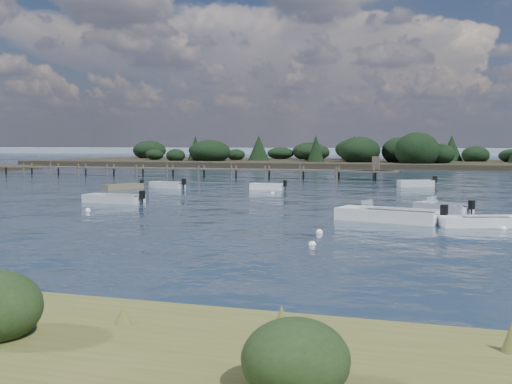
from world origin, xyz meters
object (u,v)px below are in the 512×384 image
(dinghy_mid_grey, at_px, (114,200))
(tender_far_grey, at_px, (167,186))
(dinghy_mid_white_a, at_px, (388,218))
(dinghy_mid_white_b, at_px, (480,224))
(jetty, at_px, (170,169))
(dinghy_extra_a, at_px, (443,210))
(tender_far_white, at_px, (267,188))
(tender_far_grey_b, at_px, (416,185))
(dinghy_extra_b, at_px, (123,188))

(dinghy_mid_grey, height_order, tender_far_grey, tender_far_grey)
(dinghy_mid_white_a, bearing_deg, dinghy_mid_white_b, -10.32)
(dinghy_mid_grey, xyz_separation_m, jetty, (-11.90, 33.97, 0.83))
(dinghy_extra_a, relative_size, dinghy_mid_white_a, 0.61)
(dinghy_extra_a, distance_m, tender_far_white, 21.67)
(dinghy_mid_white_b, bearing_deg, dinghy_mid_white_a, 169.68)
(dinghy_extra_a, height_order, tender_far_grey_b, tender_far_grey_b)
(dinghy_mid_white_a, bearing_deg, tender_far_white, 122.46)
(jetty, bearing_deg, dinghy_mid_grey, -70.69)
(dinghy_extra_a, xyz_separation_m, tender_far_grey, (-25.16, 14.10, 0.01))
(dinghy_mid_white_b, relative_size, dinghy_extra_b, 1.07)
(tender_far_grey, xyz_separation_m, dinghy_mid_white_a, (22.51, -19.64, 0.01))
(jetty, bearing_deg, tender_far_grey, -65.12)
(tender_far_grey_b, height_order, dinghy_extra_b, tender_far_grey_b)
(dinghy_extra_a, bearing_deg, tender_far_white, 136.36)
(tender_far_grey_b, bearing_deg, tender_far_grey, -157.45)
(dinghy_mid_grey, distance_m, dinghy_mid_white_a, 20.14)
(dinghy_mid_white_b, bearing_deg, dinghy_mid_grey, 166.61)
(tender_far_grey_b, relative_size, tender_far_grey, 1.01)
(dinghy_extra_b, xyz_separation_m, jetty, (-5.74, 21.86, 0.85))
(dinghy_extra_a, distance_m, dinghy_mid_grey, 22.19)
(tender_far_grey_b, bearing_deg, jetty, 161.87)
(tender_far_grey, bearing_deg, dinghy_mid_white_a, -41.11)
(dinghy_mid_white_b, bearing_deg, tender_far_grey, 142.95)
(tender_far_grey_b, xyz_separation_m, dinghy_mid_white_a, (0.55, -28.76, -0.00))
(dinghy_extra_a, relative_size, tender_far_grey_b, 0.97)
(dinghy_extra_b, height_order, tender_far_white, tender_far_white)
(dinghy_mid_grey, xyz_separation_m, dinghy_extra_b, (-6.16, 12.11, -0.02))
(dinghy_extra_b, height_order, dinghy_mid_white_a, dinghy_mid_white_a)
(jetty, bearing_deg, dinghy_extra_b, -75.29)
(tender_far_grey_b, relative_size, dinghy_mid_white_a, 0.63)
(dinghy_mid_white_b, xyz_separation_m, dinghy_mid_white_a, (-4.63, 0.84, 0.04))
(dinghy_extra_a, bearing_deg, tender_far_grey_b, 97.84)
(dinghy_mid_white_b, relative_size, dinghy_mid_white_a, 0.72)
(tender_far_grey, height_order, dinghy_mid_white_a, dinghy_mid_white_a)
(dinghy_mid_grey, bearing_deg, tender_far_grey_b, 51.49)
(dinghy_mid_white_b, height_order, dinghy_extra_b, dinghy_mid_white_b)
(dinghy_mid_white_b, xyz_separation_m, dinghy_mid_grey, (-24.16, 5.75, 0.02))
(dinghy_mid_white_b, distance_m, tender_far_grey, 34.00)
(tender_far_grey, relative_size, dinghy_mid_white_a, 0.62)
(tender_far_grey_b, xyz_separation_m, tender_far_white, (-12.49, -8.26, -0.02))
(dinghy_mid_white_a, relative_size, tender_far_white, 1.80)
(dinghy_mid_white_a, bearing_deg, dinghy_mid_grey, 165.90)
(tender_far_white, height_order, jetty, jetty)
(dinghy_extra_a, bearing_deg, tender_far_grey, 150.73)
(dinghy_mid_grey, bearing_deg, jetty, 109.31)
(dinghy_mid_white_b, height_order, tender_far_grey, tender_far_grey)
(dinghy_mid_white_b, relative_size, tender_far_grey, 1.16)
(dinghy_mid_grey, distance_m, tender_far_grey, 15.04)
(dinghy_extra_a, height_order, dinghy_extra_b, dinghy_extra_a)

